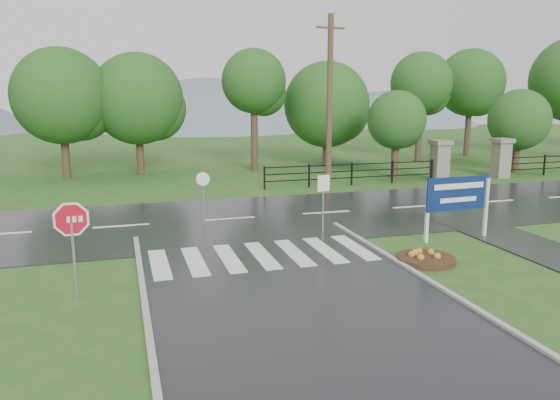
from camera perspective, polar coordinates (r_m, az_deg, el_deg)
name	(u,v)px	position (r m, az deg, el deg)	size (l,w,h in m)	color
ground	(321,324)	(11.91, 4.34, -12.83)	(120.00, 120.00, 0.00)	#29561C
main_road	(229,220)	(21.09, -5.33, -2.09)	(90.00, 8.00, 0.04)	black
walkway	(523,244)	(19.44, 24.04, -4.20)	(2.20, 11.00, 0.04)	#2B2B2D
crosswalk	(262,255)	(16.36, -1.89, -5.78)	(6.50, 2.80, 0.02)	silver
pillar_west	(440,159)	(31.36, 16.36, 4.09)	(1.00, 1.00, 2.24)	gray
pillar_east	(501,157)	(33.68, 22.11, 4.18)	(1.00, 1.00, 2.24)	gray
fence_west	(352,172)	(28.93, 7.51, 2.97)	(9.58, 0.08, 1.20)	black
hills	(179,239)	(78.22, -10.49, -4.02)	(102.00, 48.00, 48.00)	slate
treeline	(201,170)	(34.84, -8.21, 3.15)	(83.20, 5.20, 10.00)	#1D4E18
stop_sign	(72,227)	(13.60, -20.93, -2.69)	(1.11, 0.10, 2.50)	#939399
estate_billboard	(458,197)	(18.84, 18.10, 0.33)	(2.43, 0.21, 2.13)	silver
flower_bed	(426,258)	(16.42, 14.97, -5.87)	(1.68, 1.68, 0.34)	#332111
reg_sign_small	(323,192)	(18.73, 4.55, 0.82)	(0.46, 0.08, 2.06)	#939399
reg_sign_round	(203,193)	(19.43, -8.02, 0.71)	(0.47, 0.14, 2.08)	#939399
utility_pole_east	(330,102)	(27.58, 5.20, 10.16)	(1.52, 0.28, 8.54)	#473523
entrance_tree_left	(397,120)	(31.48, 12.08, 8.15)	(3.29, 3.29, 4.94)	#3D2B1C
entrance_tree_right	(519,120)	(36.12, 23.71, 7.66)	(3.66, 3.66, 5.01)	#3D2B1C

